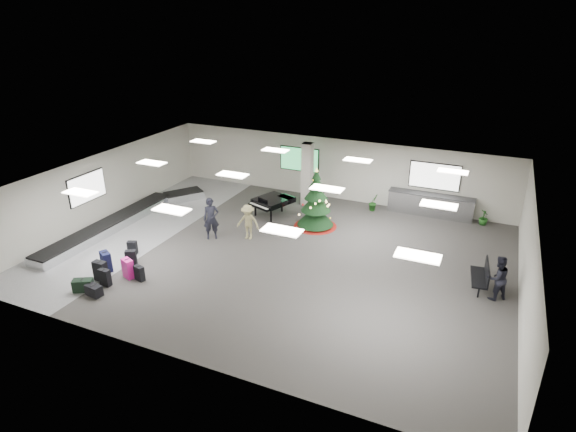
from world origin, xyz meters
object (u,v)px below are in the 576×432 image
at_px(grand_piano, 272,201).
at_px(traveler_bench, 498,278).
at_px(pink_suitcase, 128,268).
at_px(bench, 483,275).
at_px(service_counter, 430,205).
at_px(christmas_tree, 316,207).
at_px(traveler_a, 211,219).
at_px(baggage_carousel, 126,219).
at_px(traveler_b, 248,222).
at_px(potted_plant_left, 373,202).
at_px(potted_plant_right, 484,217).

relative_size(grand_piano, traveler_bench, 1.33).
xyz_separation_m(pink_suitcase, bench, (12.06, 4.47, 0.19)).
bearing_deg(service_counter, pink_suitcase, -131.28).
height_order(service_counter, traveler_bench, traveler_bench).
height_order(christmas_tree, traveler_bench, christmas_tree).
height_order(service_counter, traveler_a, traveler_a).
bearing_deg(grand_piano, traveler_a, -90.37).
height_order(service_counter, christmas_tree, christmas_tree).
distance_m(pink_suitcase, grand_piano, 7.85).
relative_size(baggage_carousel, service_counter, 2.40).
xyz_separation_m(baggage_carousel, service_counter, (12.84, 6.73, 0.33)).
xyz_separation_m(service_counter, traveler_b, (-6.81, -5.87, 0.24)).
xyz_separation_m(christmas_tree, traveler_a, (-3.66, -3.02, -0.04)).
height_order(bench, traveler_b, traveler_b).
bearing_deg(potted_plant_left, traveler_bench, -46.04).
distance_m(baggage_carousel, bench, 15.59).
bearing_deg(grand_piano, christmas_tree, 12.23).
xyz_separation_m(service_counter, potted_plant_left, (-2.67, -0.52, -0.12)).
relative_size(traveler_b, potted_plant_left, 1.82).
xyz_separation_m(baggage_carousel, grand_piano, (5.84, 3.61, 0.52)).
bearing_deg(traveler_a, traveler_bench, -34.67).
xyz_separation_m(christmas_tree, grand_piano, (-2.39, 0.34, -0.24)).
bearing_deg(bench, christmas_tree, 153.88).
height_order(traveler_a, potted_plant_left, traveler_a).
relative_size(christmas_tree, potted_plant_right, 3.89).
bearing_deg(bench, pink_suitcase, -165.72).
bearing_deg(pink_suitcase, baggage_carousel, 153.59).
distance_m(christmas_tree, traveler_b, 3.26).
distance_m(grand_piano, bench, 10.20).
bearing_deg(traveler_a, potted_plant_left, 12.76).
height_order(pink_suitcase, christmas_tree, christmas_tree).
height_order(traveler_a, potted_plant_right, traveler_a).
height_order(pink_suitcase, potted_plant_left, potted_plant_left).
height_order(bench, potted_plant_left, bench).
bearing_deg(potted_plant_right, potted_plant_left, -175.81).
distance_m(potted_plant_left, potted_plant_right, 5.13).
relative_size(bench, potted_plant_right, 2.22).
distance_m(bench, traveler_b, 9.56).
height_order(christmas_tree, potted_plant_right, christmas_tree).
height_order(pink_suitcase, bench, bench).
bearing_deg(bench, potted_plant_left, 127.82).
bearing_deg(potted_plant_right, grand_piano, -162.56).
bearing_deg(bench, traveler_b, 172.28).
xyz_separation_m(traveler_b, traveler_bench, (10.02, -0.75, 0.03)).
bearing_deg(christmas_tree, service_counter, 36.89).
bearing_deg(christmas_tree, potted_plant_right, 25.12).
bearing_deg(service_counter, traveler_bench, -64.11).
height_order(grand_piano, traveler_a, traveler_a).
relative_size(service_counter, christmas_tree, 1.43).
bearing_deg(traveler_bench, christmas_tree, -58.26).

